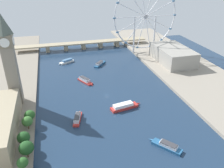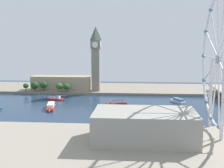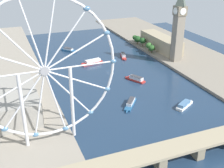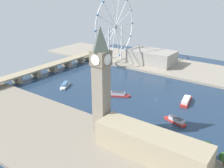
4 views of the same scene
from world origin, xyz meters
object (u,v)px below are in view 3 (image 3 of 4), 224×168
object	(u,v)px
ferris_wheel	(45,72)
tour_boat_3	(123,56)
river_bridge	(195,144)
tour_boat_1	(130,103)
clock_tower	(179,25)
tour_boat_5	(185,105)
tour_boat_2	(136,79)
riverside_hall	(12,101)
parliament_block	(161,43)
tour_boat_0	(92,62)
tour_boat_4	(69,50)

from	to	relation	value
ferris_wheel	tour_boat_3	distance (m)	206.46
river_bridge	tour_boat_1	size ratio (longest dim) A/B	8.61
tour_boat_3	tour_boat_1	bearing A→B (deg)	-5.26
clock_tower	tour_boat_5	world-z (taller)	clock_tower
tour_boat_2	riverside_hall	bearing A→B (deg)	74.40
parliament_block	tour_boat_2	distance (m)	114.08
tour_boat_1	tour_boat_2	distance (m)	56.50
river_bridge	tour_boat_0	distance (m)	196.01
ferris_wheel	tour_boat_2	world-z (taller)	ferris_wheel
tour_boat_1	tour_boat_5	size ratio (longest dim) A/B	1.04
tour_boat_3	tour_boat_4	bearing A→B (deg)	-115.38
parliament_block	tour_boat_1	world-z (taller)	parliament_block
clock_tower	tour_boat_0	distance (m)	114.69
tour_boat_2	tour_boat_1	bearing A→B (deg)	121.74
parliament_block	tour_boat_4	distance (m)	129.77
tour_boat_2	tour_boat_3	bearing A→B (deg)	-41.44
parliament_block	ferris_wheel	world-z (taller)	ferris_wheel
ferris_wheel	tour_boat_4	world-z (taller)	ferris_wheel
clock_tower	tour_boat_1	size ratio (longest dim) A/B	3.40
ferris_wheel	river_bridge	world-z (taller)	ferris_wheel
river_bridge	tour_boat_3	size ratio (longest dim) A/B	8.84
tour_boat_1	tour_boat_4	size ratio (longest dim) A/B	1.05
ferris_wheel	tour_boat_4	bearing A→B (deg)	-107.24
tour_boat_0	parliament_block	bearing A→B (deg)	177.24
tour_boat_2	tour_boat_4	bearing A→B (deg)	-9.38
ferris_wheel	river_bridge	size ratio (longest dim) A/B	0.47
tour_boat_1	tour_boat_3	bearing A→B (deg)	-162.25
tour_boat_2	tour_boat_5	distance (m)	70.79
riverside_hall	river_bridge	distance (m)	150.37
tour_boat_3	parliament_block	bearing A→B (deg)	112.05
riverside_hall	clock_tower	bearing A→B (deg)	-163.29
river_bridge	tour_boat_1	xyz separation A→B (m)	(11.22, -79.81, -6.01)
clock_tower	tour_boat_1	world-z (taller)	clock_tower
clock_tower	river_bridge	world-z (taller)	clock_tower
tour_boat_4	tour_boat_3	bearing A→B (deg)	10.62
tour_boat_0	tour_boat_1	xyz separation A→B (m)	(1.11, 115.86, -0.40)
tour_boat_0	tour_boat_2	world-z (taller)	tour_boat_0
clock_tower	tour_boat_2	xyz separation A→B (m)	(71.86, 32.94, -45.43)
tour_boat_4	tour_boat_1	bearing A→B (deg)	-34.02
clock_tower	tour_boat_2	bearing A→B (deg)	24.62
tour_boat_2	tour_boat_5	size ratio (longest dim) A/B	1.05
tour_boat_0	river_bridge	bearing A→B (deg)	82.39
tour_boat_5	tour_boat_0	bearing A→B (deg)	78.67
tour_boat_3	tour_boat_0	bearing A→B (deg)	-64.61
tour_boat_3	ferris_wheel	bearing A→B (deg)	-23.20
tour_boat_3	clock_tower	bearing A→B (deg)	67.29
tour_boat_3	tour_boat_4	size ratio (longest dim) A/B	1.02
parliament_block	tour_boat_5	world-z (taller)	parliament_block
parliament_block	clock_tower	bearing A→B (deg)	81.94
tour_boat_1	clock_tower	bearing A→B (deg)	167.70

